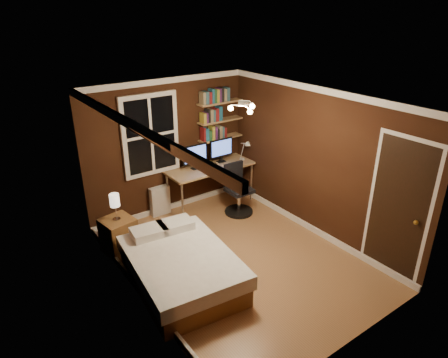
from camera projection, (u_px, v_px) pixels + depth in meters
floor at (237, 259)px, 6.23m from camera, size 4.20×4.20×0.00m
wall_back at (168, 147)px, 7.28m from camera, size 3.20×0.04×2.50m
wall_left at (134, 218)px, 4.87m from camera, size 0.04×4.20×2.50m
wall_right at (315, 162)px, 6.58m from camera, size 0.04×4.20×2.50m
ceiling at (240, 100)px, 5.22m from camera, size 3.20×4.20×0.02m
window at (150, 135)px, 6.95m from camera, size 1.06×0.06×1.46m
door at (397, 211)px, 5.51m from camera, size 0.03×0.82×2.05m
door_knob at (416, 222)px, 5.28m from camera, size 0.06×0.06×0.06m
ceiling_fixture at (244, 109)px, 5.18m from camera, size 0.44×0.44×0.18m
bookshelf_lower at (220, 138)px, 7.77m from camera, size 0.92×0.22×0.03m
books_row_lower at (220, 131)px, 7.72m from camera, size 0.54×0.16×0.23m
bookshelf_middle at (220, 120)px, 7.63m from camera, size 0.92×0.22×0.03m
books_row_middle at (220, 114)px, 7.58m from camera, size 0.42×0.16×0.23m
bookshelf_upper at (220, 102)px, 7.49m from camera, size 0.92×0.22×0.03m
books_row_upper at (220, 95)px, 7.43m from camera, size 0.60×0.16×0.23m
bed at (181, 268)px, 5.59m from camera, size 1.50×1.95×0.62m
nightstand at (119, 235)px, 6.31m from camera, size 0.53×0.53×0.58m
bedside_lamp at (115, 207)px, 6.10m from camera, size 0.15×0.15×0.44m
radiator at (160, 201)px, 7.44m from camera, size 0.37×0.13×0.56m
desk at (210, 170)px, 7.60m from camera, size 1.71×0.64×0.81m
monitor_left at (195, 157)px, 7.40m from camera, size 0.51×0.12×0.47m
monitor_right at (221, 150)px, 7.71m from camera, size 0.51×0.12×0.47m
desk_lamp at (245, 150)px, 7.77m from camera, size 0.14×0.32×0.44m
office_chair at (238, 195)px, 7.49m from camera, size 0.53×0.53×0.96m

